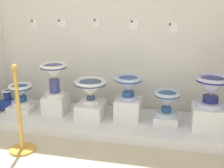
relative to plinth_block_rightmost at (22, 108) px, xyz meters
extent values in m
cube|color=silver|center=(1.22, 0.51, 1.36)|extent=(3.61, 0.06, 3.02)
cube|color=white|center=(1.22, 0.01, -0.09)|extent=(2.94, 0.90, 0.11)
cube|color=white|center=(0.00, 0.00, 0.00)|extent=(0.33, 0.29, 0.08)
cylinder|color=white|center=(0.00, 0.00, 0.07)|extent=(0.27, 0.27, 0.07)
cylinder|color=navy|center=(0.00, 0.00, 0.14)|extent=(0.14, 0.14, 0.07)
cone|color=white|center=(0.00, 0.00, 0.25)|extent=(0.30, 0.30, 0.14)
cylinder|color=navy|center=(0.00, 0.00, 0.30)|extent=(0.30, 0.30, 0.03)
torus|color=white|center=(0.00, 0.00, 0.32)|extent=(0.32, 0.32, 0.04)
cylinder|color=navy|center=(0.00, 0.00, 0.32)|extent=(0.21, 0.21, 0.01)
cube|color=white|center=(0.49, 0.04, 0.08)|extent=(0.30, 0.29, 0.24)
cylinder|color=white|center=(0.49, 0.04, 0.23)|extent=(0.27, 0.27, 0.06)
cylinder|color=#373D81|center=(0.49, 0.04, 0.35)|extent=(0.14, 0.14, 0.18)
cone|color=white|center=(0.49, 0.04, 0.53)|extent=(0.35, 0.35, 0.19)
cylinder|color=#373D81|center=(0.49, 0.04, 0.61)|extent=(0.34, 0.34, 0.03)
torus|color=white|center=(0.49, 0.04, 0.63)|extent=(0.36, 0.36, 0.04)
cylinder|color=#373D81|center=(0.49, 0.04, 0.62)|extent=(0.25, 0.25, 0.01)
cube|color=white|center=(0.99, 0.01, 0.06)|extent=(0.34, 0.39, 0.19)
cylinder|color=white|center=(0.99, 0.01, 0.18)|extent=(0.23, 0.23, 0.05)
cylinder|color=navy|center=(0.99, 0.01, 0.22)|extent=(0.11, 0.11, 0.04)
cone|color=white|center=(0.99, 0.01, 0.34)|extent=(0.41, 0.41, 0.20)
cylinder|color=navy|center=(0.99, 0.01, 0.42)|extent=(0.40, 0.40, 0.03)
torus|color=white|center=(0.99, 0.01, 0.44)|extent=(0.42, 0.42, 0.04)
cylinder|color=navy|center=(0.99, 0.01, 0.44)|extent=(0.29, 0.29, 0.01)
cube|color=white|center=(1.47, 0.06, 0.10)|extent=(0.32, 0.32, 0.27)
cylinder|color=#B1C0E2|center=(1.47, 0.06, 0.25)|extent=(0.26, 0.26, 0.04)
cylinder|color=navy|center=(1.47, 0.06, 0.30)|extent=(0.15, 0.15, 0.06)
cone|color=#B1C0E2|center=(1.47, 0.06, 0.42)|extent=(0.34, 0.34, 0.18)
cylinder|color=navy|center=(1.47, 0.06, 0.48)|extent=(0.33, 0.33, 0.03)
torus|color=#B1C0E2|center=(1.47, 0.06, 0.50)|extent=(0.35, 0.35, 0.04)
cylinder|color=navy|center=(1.47, 0.06, 0.50)|extent=(0.24, 0.24, 0.01)
cube|color=white|center=(1.96, 0.04, 0.01)|extent=(0.30, 0.29, 0.09)
cylinder|color=silver|center=(1.96, 0.04, 0.08)|extent=(0.26, 0.26, 0.05)
cylinder|color=#204E84|center=(1.96, 0.04, 0.14)|extent=(0.12, 0.12, 0.06)
cone|color=silver|center=(1.96, 0.04, 0.26)|extent=(0.31, 0.31, 0.18)
cylinder|color=#204E84|center=(1.96, 0.04, 0.33)|extent=(0.30, 0.30, 0.03)
torus|color=silver|center=(1.96, 0.04, 0.35)|extent=(0.32, 0.32, 0.04)
cylinder|color=#204E84|center=(1.96, 0.04, 0.34)|extent=(0.22, 0.22, 0.01)
cube|color=white|center=(2.45, -0.03, 0.10)|extent=(0.38, 0.35, 0.28)
cylinder|color=silver|center=(2.45, -0.03, 0.27)|extent=(0.31, 0.31, 0.06)
cylinder|color=navy|center=(2.45, -0.03, 0.34)|extent=(0.18, 0.18, 0.07)
cone|color=silver|center=(2.45, -0.03, 0.48)|extent=(0.37, 0.37, 0.21)
cylinder|color=navy|center=(2.45, -0.03, 0.57)|extent=(0.36, 0.36, 0.03)
torus|color=silver|center=(2.45, -0.03, 0.59)|extent=(0.38, 0.38, 0.04)
cylinder|color=navy|center=(2.45, -0.03, 0.58)|extent=(0.26, 0.26, 0.01)
cube|color=white|center=(0.03, 0.48, 1.11)|extent=(0.09, 0.01, 0.15)
cube|color=#5B9E4C|center=(0.00, 0.47, 1.15)|extent=(0.02, 0.01, 0.02)
cube|color=white|center=(0.46, 0.48, 1.13)|extent=(0.13, 0.01, 0.11)
cube|color=#5B9E4C|center=(0.41, 0.47, 1.16)|extent=(0.02, 0.01, 0.02)
cube|color=white|center=(0.96, 0.48, 1.14)|extent=(0.10, 0.01, 0.12)
cube|color=#386BAD|center=(0.93, 0.47, 1.18)|extent=(0.02, 0.01, 0.02)
cube|color=white|center=(1.48, 0.48, 1.13)|extent=(0.12, 0.01, 0.14)
cube|color=#386BAD|center=(1.44, 0.47, 1.17)|extent=(0.02, 0.01, 0.02)
cube|color=white|center=(1.98, 0.48, 1.10)|extent=(0.13, 0.01, 0.13)
cube|color=slate|center=(1.94, 0.47, 1.14)|extent=(0.02, 0.01, 0.02)
cylinder|color=white|center=(-0.28, 0.11, -0.13)|extent=(0.17, 0.17, 0.03)
ellipsoid|color=navy|center=(-0.28, 0.11, -0.02)|extent=(0.29, 0.29, 0.20)
cylinder|color=navy|center=(-0.28, 0.11, 0.14)|extent=(0.11, 0.11, 0.12)
torus|color=white|center=(-0.28, 0.11, 0.20)|extent=(0.15, 0.15, 0.02)
cylinder|color=gold|center=(0.45, -0.80, -0.13)|extent=(0.28, 0.28, 0.02)
cylinder|color=gold|center=(0.45, -0.80, 0.32)|extent=(0.04, 0.04, 0.88)
sphere|color=gold|center=(0.45, -0.80, 0.79)|extent=(0.06, 0.06, 0.06)
camera|label=1|loc=(1.99, -3.23, 1.43)|focal=44.52mm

